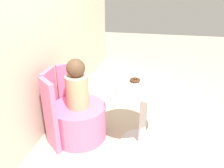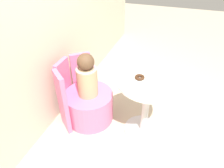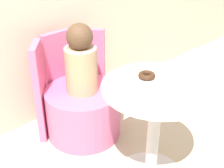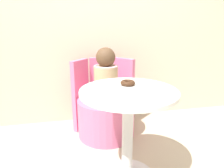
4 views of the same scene
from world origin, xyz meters
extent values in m
plane|color=#B7A88E|center=(0.00, 0.00, 0.00)|extent=(12.00, 12.00, 0.00)
cube|color=beige|center=(0.00, 1.13, 1.20)|extent=(6.00, 0.06, 2.40)
cylinder|color=silver|center=(0.08, -0.01, 0.01)|extent=(0.45, 0.45, 0.02)
cylinder|color=silver|center=(0.08, -0.01, 0.35)|extent=(0.08, 0.08, 0.67)
cylinder|color=white|center=(0.08, -0.01, 0.70)|extent=(0.64, 0.64, 0.02)
cylinder|color=#DB6693|center=(0.05, 0.68, 0.20)|extent=(0.58, 0.58, 0.39)
cube|color=#DB6693|center=(0.05, 1.00, 0.39)|extent=(0.25, 0.05, 0.77)
cube|color=#DB6693|center=(0.30, 0.88, 0.39)|extent=(0.20, 0.22, 0.77)
cube|color=#DB6693|center=(-0.19, 0.88, 0.39)|extent=(0.20, 0.22, 0.77)
cylinder|color=tan|center=(0.05, 0.68, 0.56)|extent=(0.24, 0.24, 0.35)
torus|color=pink|center=(0.05, 0.68, 0.73)|extent=(0.24, 0.24, 0.04)
sphere|color=brown|center=(0.05, 0.68, 0.82)|extent=(0.19, 0.19, 0.19)
torus|color=#3D2314|center=(0.10, 0.09, 0.73)|extent=(0.10, 0.10, 0.03)
camera|label=1|loc=(-1.85, -0.09, 1.57)|focal=35.00mm
camera|label=2|loc=(-1.62, -0.21, 1.86)|focal=32.00mm
camera|label=3|loc=(-1.17, -0.98, 1.58)|focal=50.00mm
camera|label=4|loc=(-0.29, -1.20, 1.10)|focal=32.00mm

